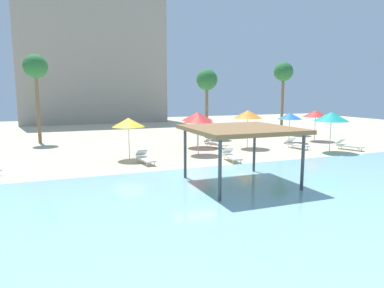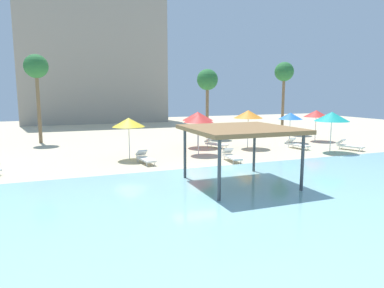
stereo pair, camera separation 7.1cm
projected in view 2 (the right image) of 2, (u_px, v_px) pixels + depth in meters
name	position (u px, v px, depth m)	size (l,w,h in m)	color
ground_plane	(201.00, 175.00, 17.53)	(80.00, 80.00, 0.00)	beige
lagoon_water	(255.00, 206.00, 12.68)	(44.00, 13.50, 0.04)	#8CC6CC
shade_pavilion	(240.00, 131.00, 15.36)	(4.55, 4.55, 2.63)	#42474C
beach_umbrella_orange_0	(248.00, 114.00, 25.69)	(2.16, 2.16, 2.85)	silver
beach_umbrella_blue_1	(290.00, 116.00, 28.59)	(1.98, 1.98, 2.49)	silver
beach_umbrella_red_3	(198.00, 116.00, 26.14)	(2.36, 2.36, 2.70)	silver
beach_umbrella_yellow_4	(129.00, 122.00, 21.36)	(2.03, 2.03, 2.60)	silver
beach_umbrella_red_5	(316.00, 114.00, 29.53)	(2.10, 2.10, 2.65)	silver
beach_umbrella_teal_6	(332.00, 117.00, 23.87)	(2.37, 2.37, 2.82)	silver
beach_umbrella_red_7	(199.00, 118.00, 23.04)	(2.02, 2.02, 2.73)	silver
lounge_chair_1	(145.00, 158.00, 20.39)	(0.85, 1.96, 0.74)	white
lounge_chair_2	(231.00, 156.00, 21.05)	(0.76, 1.94, 0.74)	white
lounge_chair_3	(297.00, 144.00, 25.83)	(0.91, 1.97, 0.74)	white
lounge_chair_4	(348.00, 145.00, 25.21)	(1.27, 1.98, 0.74)	white
lounge_chair_6	(215.00, 143.00, 26.18)	(1.40, 1.96, 0.74)	white
palm_tree_0	(207.00, 81.00, 31.07)	(1.90, 1.90, 6.24)	brown
palm_tree_2	(36.00, 69.00, 27.70)	(1.90, 1.90, 7.19)	brown
palm_tree_3	(284.00, 74.00, 34.36)	(1.90, 1.90, 7.15)	brown
hotel_block_0	(93.00, 51.00, 47.91)	(19.09, 8.02, 19.70)	#9E9384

